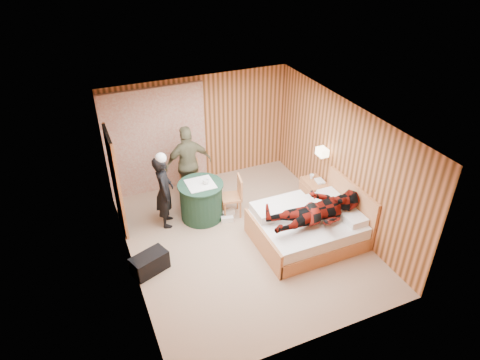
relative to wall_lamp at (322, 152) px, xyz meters
name	(u,v)px	position (x,y,z in m)	size (l,w,h in m)	color
floor	(244,240)	(-1.92, -0.45, -1.30)	(4.20, 5.00, 0.01)	tan
ceiling	(244,121)	(-1.92, -0.45, 1.20)	(4.20, 5.00, 0.01)	silver
wall_back	(199,130)	(-1.92, 2.05, -0.05)	(4.20, 0.02, 2.50)	#D68352
wall_left	(125,213)	(-4.02, -0.45, -0.05)	(0.02, 5.00, 2.50)	#D68352
wall_right	(342,163)	(0.18, -0.45, -0.05)	(0.02, 5.00, 2.50)	#D68352
curtain	(156,141)	(-2.92, 1.98, -0.10)	(2.20, 0.08, 2.40)	beige
doorway	(115,182)	(-3.98, 0.95, -0.28)	(0.06, 0.90, 2.05)	black
wall_lamp	(322,152)	(0.00, 0.00, 0.00)	(0.26, 0.24, 0.16)	gold
bed	(307,227)	(-0.80, -0.91, -1.00)	(1.96, 1.51, 1.04)	#E8965F
nightstand	(314,192)	(-0.04, 0.09, -1.01)	(0.43, 0.58, 0.56)	#E8965F
round_table	(201,200)	(-2.42, 0.57, -0.89)	(0.92, 0.92, 0.82)	#1F4530
chair_far	(190,178)	(-2.41, 1.29, -0.76)	(0.45, 0.45, 0.93)	#E8965F
chair_near	(235,193)	(-1.75, 0.40, -0.79)	(0.47, 0.47, 0.88)	#E8965F
duffel_bag	(150,263)	(-3.77, -0.58, -1.12)	(0.63, 0.34, 0.36)	black
sneaker_left	(227,219)	(-2.00, 0.21, -1.24)	(0.25, 0.10, 0.11)	white
sneaker_right	(228,213)	(-1.90, 0.40, -1.24)	(0.28, 0.11, 0.12)	white
woman_standing	(164,191)	(-3.13, 0.65, -0.53)	(0.56, 0.37, 1.54)	black
man_at_table	(189,164)	(-2.42, 1.34, -0.44)	(1.01, 0.42, 1.72)	brown
man_on_bed	(318,205)	(-0.77, -1.14, -0.35)	(1.77, 0.67, 0.86)	maroon
book_lower	(316,182)	(-0.04, 0.04, -0.73)	(0.17, 0.22, 0.02)	white
book_upper	(316,181)	(-0.04, 0.04, -0.71)	(0.16, 0.22, 0.02)	white
cup_nightstand	(312,176)	(-0.04, 0.22, -0.69)	(0.10, 0.10, 0.09)	white
cup_table	(206,182)	(-2.32, 0.52, -0.44)	(0.12, 0.12, 0.10)	white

